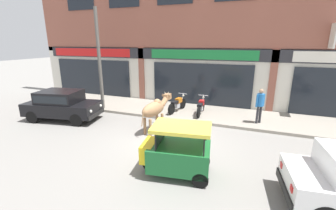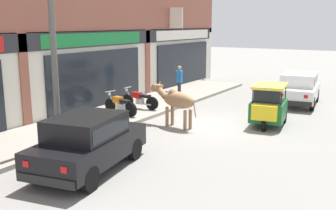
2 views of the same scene
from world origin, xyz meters
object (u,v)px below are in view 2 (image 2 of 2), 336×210
Objects in this scene: auto_rickshaw at (268,108)px; motorcycle_0 at (120,105)px; car_0 at (299,87)px; pedestrian at (179,79)px; car_1 at (88,140)px; utility_pole at (54,56)px; motorcycle_1 at (139,100)px; cow at (177,100)px.

auto_rickshaw is 5.74m from motorcycle_0.
car_0 is 2.34× the size of pedestrian.
utility_pole is (0.89, 2.02, 1.99)m from car_1.
pedestrian is at bearing -7.60° from motorcycle_1.
motorcycle_1 is at bearing 132.80° from car_0.
car_0 is 11.56m from utility_pole.
cow is 0.56× the size of car_1.
car_0 is 2.08× the size of motorcycle_0.
auto_rickshaw is at bearing -84.42° from motorcycle_1.
cow is 1.18× the size of motorcycle_0.
auto_rickshaw is at bearing -55.17° from cow.
car_0 is 0.99× the size of car_1.
motorcycle_0 is at bearing 139.17° from car_0.
utility_pole reaches higher than cow.
cow reaches higher than motorcycle_1.
car_1 reaches higher than motorcycle_1.
cow is at bearing -117.88° from motorcycle_1.
car_1 is 6.94m from motorcycle_1.
cow is 3.40m from auto_rickshaw.
car_1 is 0.71× the size of utility_pole.
cow is 7.01m from car_0.
utility_pole is at bearing 66.31° from car_1.
pedestrian reaches higher than motorcycle_0.
auto_rickshaw is 1.15× the size of motorcycle_1.
utility_pole is at bearing 156.26° from cow.
pedestrian is 0.30× the size of utility_pole.
car_1 is at bearing -176.95° from cow.
motorcycle_0 is 1.28m from motorcycle_1.
car_1 is 2.11× the size of motorcycle_0.
cow is at bearing -23.74° from utility_pole.
motorcycle_1 is 1.13× the size of pedestrian.
car_0 is 4.51m from auto_rickshaw.
auto_rickshaw is at bearing -71.58° from motorcycle_0.
motorcycle_1 is (-5.03, 5.44, -0.29)m from car_0.
cow is at bearing 124.83° from auto_rickshaw.
car_0 is at bearing -40.83° from motorcycle_0.
cow reaches higher than auto_rickshaw.
cow reaches higher than motorcycle_0.
auto_rickshaw is 7.78m from utility_pole.
utility_pole reaches higher than motorcycle_0.
pedestrian is at bearing 28.60° from cow.
motorcycle_1 is 0.34× the size of utility_pole.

